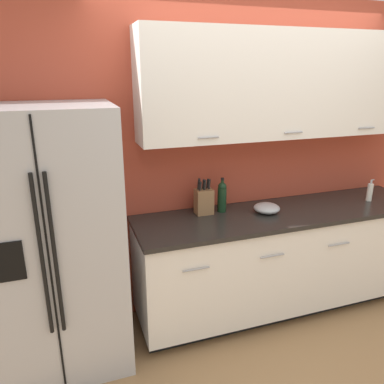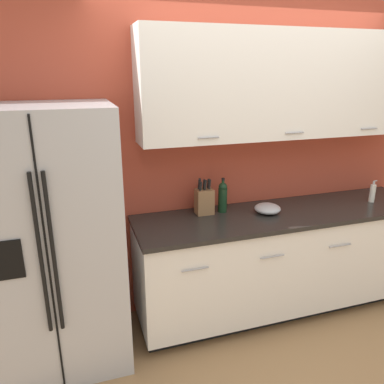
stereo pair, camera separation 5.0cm
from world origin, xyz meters
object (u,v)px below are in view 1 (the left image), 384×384
knife_block (204,201)px  wine_bottle (222,196)px  soap_dispenser (370,192)px  mixing_bowl (267,208)px  refrigerator (51,244)px

knife_block → wine_bottle: 0.16m
wine_bottle → soap_dispenser: wine_bottle is taller
soap_dispenser → mixing_bowl: (-1.02, 0.04, -0.04)m
knife_block → refrigerator: bearing=-170.1°
wine_bottle → mixing_bowl: 0.38m
refrigerator → mixing_bowl: (1.67, 0.06, 0.04)m
refrigerator → wine_bottle: 1.35m
knife_block → soap_dispenser: size_ratio=1.52×
knife_block → mixing_bowl: 0.52m
refrigerator → mixing_bowl: refrigerator is taller
refrigerator → mixing_bowl: size_ratio=8.61×
refrigerator → wine_bottle: refrigerator is taller
refrigerator → knife_block: (1.17, 0.20, 0.11)m
mixing_bowl → soap_dispenser: bearing=-2.2°
knife_block → mixing_bowl: size_ratio=1.40×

